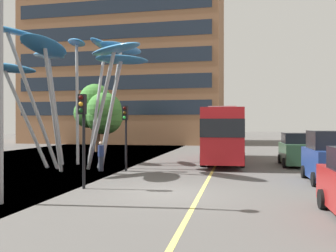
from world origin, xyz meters
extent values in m
cube|color=#54514F|center=(0.00, 0.00, -0.05)|extent=(120.00, 240.00, 0.10)
cube|color=#E0D666|center=(1.25, 0.00, 0.00)|extent=(0.16, 144.00, 0.01)
cube|color=red|center=(1.57, 11.59, 1.95)|extent=(2.84, 10.81, 3.20)
cube|color=black|center=(1.57, 11.59, 2.40)|extent=(2.87, 10.92, 1.02)
cube|color=yellow|center=(1.36, 16.88, 3.25)|extent=(1.33, 0.15, 0.36)
cube|color=#B2B2B7|center=(1.57, 11.59, 3.67)|extent=(1.95, 3.82, 0.24)
cylinder|color=black|center=(2.64, 14.96, 0.48)|extent=(0.32, 0.97, 0.96)
cylinder|color=black|center=(0.24, 14.86, 0.48)|extent=(0.32, 0.97, 0.96)
cylinder|color=black|center=(2.89, 8.69, 0.48)|extent=(0.32, 0.97, 0.96)
cylinder|color=black|center=(0.49, 8.59, 0.48)|extent=(0.32, 0.97, 0.96)
cylinder|color=#9EA0A5|center=(-4.77, 6.59, 3.19)|extent=(1.67, 0.37, 6.42)
ellipsoid|color=#4299E0|center=(-4.04, 6.52, 6.38)|extent=(3.46, 1.98, 0.73)
cylinder|color=#9EA0A5|center=(-5.27, 8.25, 3.78)|extent=(1.24, 1.19, 7.59)
ellipsoid|color=#4299E0|center=(-4.80, 8.70, 7.56)|extent=(2.96, 2.90, 0.92)
cylinder|color=#9EA0A5|center=(-6.74, 9.44, 4.10)|extent=(0.27, 2.90, 8.26)
ellipsoid|color=#4299E0|center=(-6.71, 10.79, 8.20)|extent=(1.51, 4.18, 0.85)
cylinder|color=#9EA0A5|center=(-7.87, 8.71, 4.09)|extent=(0.90, 1.40, 8.22)
ellipsoid|color=#388EDB|center=(-8.19, 9.28, 8.19)|extent=(2.63, 3.41, 0.82)
cylinder|color=#9EA0A5|center=(-9.21, 8.25, 3.63)|extent=(1.78, 1.18, 7.31)
ellipsoid|color=#4299E0|center=(-9.96, 8.71, 7.27)|extent=(3.63, 2.89, 0.99)
cylinder|color=#9EA0A5|center=(-9.70, 5.71, 2.97)|extent=(2.56, 1.13, 6.01)
ellipsoid|color=#4299E0|center=(-10.86, 5.27, 5.93)|extent=(3.85, 2.45, 0.98)
cylinder|color=#9EA0A5|center=(-8.56, 4.69, 3.82)|extent=(2.06, 2.41, 7.70)
ellipsoid|color=#4299E0|center=(-9.45, 3.63, 7.63)|extent=(3.34, 3.68, 0.65)
cylinder|color=#9EA0A5|center=(-7.00, 4.08, 3.29)|extent=(0.32, 1.70, 6.63)
ellipsoid|color=#388EDB|center=(-7.05, 3.33, 6.59)|extent=(1.79, 3.35, 0.96)
cylinder|color=#9EA0A5|center=(-4.76, 5.13, 3.23)|extent=(2.57, 2.16, 6.54)
ellipsoid|color=#4299E0|center=(-3.61, 4.18, 6.46)|extent=(4.15, 3.76, 0.48)
cylinder|color=black|center=(-3.46, 0.19, 1.90)|extent=(0.12, 0.12, 3.80)
cube|color=black|center=(-3.46, 0.05, 3.40)|extent=(0.28, 0.24, 0.80)
sphere|color=#390706|center=(-3.46, -0.08, 3.66)|extent=(0.18, 0.18, 0.18)
sphere|color=orange|center=(-3.46, -0.08, 3.40)|extent=(0.18, 0.18, 0.18)
sphere|color=black|center=(-3.46, -0.08, 3.14)|extent=(0.18, 0.18, 0.18)
cylinder|color=black|center=(-3.49, 5.72, 1.82)|extent=(0.12, 0.12, 3.63)
cube|color=black|center=(-3.49, 5.58, 3.23)|extent=(0.28, 0.24, 0.80)
sphere|color=#390706|center=(-3.49, 5.45, 3.49)|extent=(0.18, 0.18, 0.18)
sphere|color=#3A2707|center=(-3.49, 5.45, 3.23)|extent=(0.18, 0.18, 0.18)
sphere|color=green|center=(-3.49, 5.45, 2.97)|extent=(0.18, 0.18, 0.18)
cylinder|color=black|center=(5.16, -1.57, 0.30)|extent=(0.20, 0.60, 0.60)
cube|color=navy|center=(6.62, 3.73, 0.83)|extent=(1.71, 3.86, 1.31)
cube|color=black|center=(6.62, 3.73, 1.90)|extent=(1.57, 2.12, 0.82)
cylinder|color=black|center=(5.76, 4.93, 0.30)|extent=(0.20, 0.60, 0.60)
cylinder|color=black|center=(5.76, 2.54, 0.30)|extent=(0.20, 0.60, 0.60)
cube|color=#2D5138|center=(6.28, 10.13, 0.79)|extent=(1.81, 3.88, 1.23)
cube|color=black|center=(6.28, 10.13, 1.74)|extent=(1.67, 2.14, 0.66)
cylinder|color=black|center=(7.18, 11.33, 0.30)|extent=(0.20, 0.60, 0.60)
cylinder|color=black|center=(5.37, 11.33, 0.30)|extent=(0.20, 0.60, 0.60)
cylinder|color=black|center=(7.18, 8.92, 0.30)|extent=(0.20, 0.60, 0.60)
cylinder|color=black|center=(5.37, 8.92, 0.30)|extent=(0.20, 0.60, 0.60)
cylinder|color=gray|center=(-4.96, -2.87, 3.55)|extent=(0.18, 0.18, 7.09)
cylinder|color=brown|center=(-10.60, 18.66, 1.35)|extent=(0.50, 0.50, 2.71)
sphere|color=#428438|center=(-11.61, 18.91, 3.71)|extent=(2.87, 2.87, 2.87)
sphere|color=#428438|center=(-11.09, 19.30, 5.05)|extent=(3.09, 3.09, 3.09)
sphere|color=#428438|center=(-9.91, 18.69, 3.43)|extent=(3.57, 3.57, 3.57)
sphere|color=#428438|center=(-9.79, 18.41, 4.00)|extent=(3.29, 3.29, 3.29)
cylinder|color=#2D3342|center=(-4.88, 5.47, 0.40)|extent=(0.29, 0.29, 0.80)
cylinder|color=navy|center=(-4.88, 5.47, 1.12)|extent=(0.34, 0.34, 0.63)
sphere|color=beige|center=(-4.88, 5.47, 1.55)|extent=(0.22, 0.22, 0.22)
cube|color=#8E6042|center=(-13.49, 37.95, 13.14)|extent=(27.69, 15.69, 26.28)
cube|color=#1E2838|center=(-13.49, 30.09, 4.76)|extent=(26.03, 0.08, 1.84)
cube|color=#1E2838|center=(-13.49, 30.09, 8.05)|extent=(26.03, 0.08, 1.84)
cube|color=#1E2838|center=(-13.49, 30.09, 11.33)|extent=(26.03, 0.08, 1.84)
cube|color=#1E2838|center=(-13.49, 30.09, 14.62)|extent=(26.03, 0.08, 1.84)
cube|color=#1E2838|center=(-13.49, 30.09, 17.90)|extent=(26.03, 0.08, 1.84)
camera|label=1|loc=(2.62, -12.98, 2.57)|focal=37.49mm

